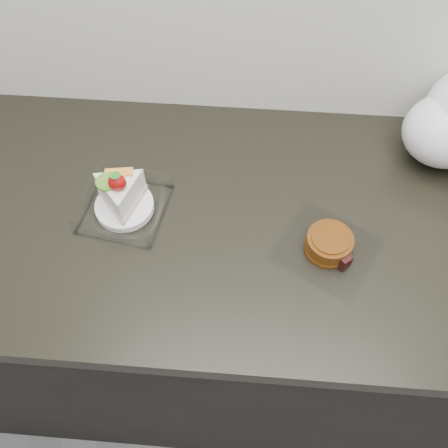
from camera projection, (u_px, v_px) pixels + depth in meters
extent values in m
cube|color=black|center=(283.00, 314.00, 1.39)|extent=(2.00, 0.60, 0.86)
cube|color=black|center=(305.00, 226.00, 1.02)|extent=(2.04, 0.64, 0.04)
cube|color=white|center=(125.00, 209.00, 1.01)|extent=(0.18, 0.18, 0.00)
cylinder|color=white|center=(125.00, 206.00, 1.00)|extent=(0.12, 0.12, 0.02)
ellipsoid|color=#AF100B|center=(117.00, 182.00, 0.92)|extent=(0.03, 0.03, 0.04)
cone|color=#2D7223|center=(115.00, 177.00, 0.91)|extent=(0.02, 0.02, 0.01)
cylinder|color=#6DA12E|center=(107.00, 182.00, 0.94)|extent=(0.04, 0.04, 0.01)
cube|color=#FF9830|center=(119.00, 173.00, 0.95)|extent=(0.06, 0.03, 0.01)
cube|color=white|center=(327.00, 249.00, 0.96)|extent=(0.23, 0.23, 0.00)
cylinder|color=#62380B|center=(329.00, 244.00, 0.95)|extent=(0.11, 0.11, 0.04)
cylinder|color=#62380B|center=(328.00, 247.00, 0.96)|extent=(0.12, 0.12, 0.01)
cylinder|color=#62380B|center=(331.00, 238.00, 0.93)|extent=(0.09, 0.09, 0.00)
cube|color=black|center=(343.00, 261.00, 0.93)|extent=(0.03, 0.03, 0.03)
ellipsoid|color=white|center=(447.00, 131.00, 1.01)|extent=(0.23, 0.22, 0.15)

